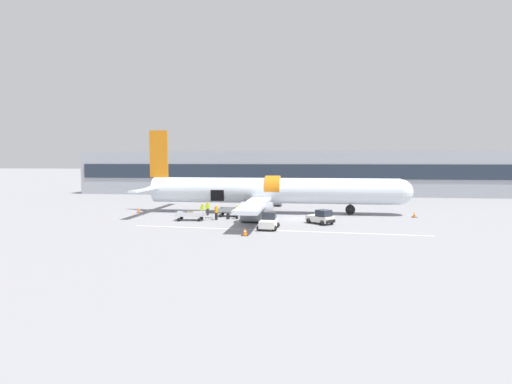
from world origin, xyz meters
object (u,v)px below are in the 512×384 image
(ground_crew_loader_a, at_px, (237,212))
(ground_crew_supervisor, at_px, (247,208))
(baggage_tug_lead, at_px, (269,222))
(ground_crew_loader_b, at_px, (248,211))
(ground_crew_helper, at_px, (216,212))
(baggage_tug_mid, at_px, (321,218))
(airplane, at_px, (269,192))
(baggage_cart_loading, at_px, (229,212))
(ground_crew_driver, at_px, (208,208))
(baggage_cart_queued, at_px, (191,216))
(suitcase_on_tarmac_upright, at_px, (228,217))
(ground_crew_marshal, at_px, (202,210))

(ground_crew_loader_a, height_order, ground_crew_supervisor, ground_crew_supervisor)
(baggage_tug_lead, distance_m, ground_crew_loader_b, 7.00)
(ground_crew_helper, bearing_deg, baggage_tug_mid, -6.96)
(airplane, height_order, ground_crew_loader_b, airplane)
(baggage_cart_loading, height_order, ground_crew_driver, ground_crew_driver)
(airplane, xyz_separation_m, baggage_cart_queued, (-8.21, -7.30, -2.25))
(suitcase_on_tarmac_upright, bearing_deg, airplane, 54.45)
(ground_crew_marshal, bearing_deg, ground_crew_loader_a, -13.31)
(ground_crew_driver, relative_size, ground_crew_supervisor, 0.95)
(ground_crew_supervisor, bearing_deg, ground_crew_helper, -128.43)
(ground_crew_loader_b, bearing_deg, ground_crew_helper, -162.62)
(baggage_tug_mid, bearing_deg, ground_crew_marshal, 166.36)
(ground_crew_loader_a, bearing_deg, ground_crew_loader_b, 8.40)
(baggage_cart_queued, relative_size, ground_crew_loader_b, 2.32)
(baggage_tug_mid, relative_size, ground_crew_loader_b, 1.72)
(ground_crew_driver, bearing_deg, baggage_cart_queued, -101.01)
(ground_crew_driver, distance_m, ground_crew_helper, 4.10)
(ground_crew_helper, relative_size, ground_crew_marshal, 1.03)
(baggage_cart_loading, xyz_separation_m, baggage_cart_queued, (-3.70, -3.66, -0.03))
(baggage_cart_queued, bearing_deg, baggage_tug_mid, -2.70)
(ground_crew_loader_a, relative_size, suitcase_on_tarmac_upright, 2.33)
(baggage_tug_lead, distance_m, ground_crew_supervisor, 9.66)
(baggage_tug_lead, distance_m, ground_crew_driver, 12.23)
(airplane, xyz_separation_m, ground_crew_supervisor, (-2.45, -2.78, -1.83))
(airplane, xyz_separation_m, ground_crew_marshal, (-7.58, -4.61, -1.89))
(airplane, bearing_deg, baggage_cart_loading, -141.07)
(airplane, distance_m, ground_crew_marshal, 9.07)
(ground_crew_loader_b, height_order, ground_crew_helper, ground_crew_loader_b)
(baggage_cart_queued, bearing_deg, suitcase_on_tarmac_upright, 19.46)
(airplane, bearing_deg, baggage_cart_queued, -138.35)
(ground_crew_driver, bearing_deg, suitcase_on_tarmac_upright, -43.26)
(ground_crew_loader_a, bearing_deg, baggage_tug_lead, -54.83)
(baggage_cart_loading, xyz_separation_m, ground_crew_driver, (-2.85, 0.72, 0.35))
(ground_crew_loader_b, bearing_deg, baggage_cart_queued, -163.57)
(suitcase_on_tarmac_upright, bearing_deg, baggage_tug_lead, -47.83)
(baggage_cart_loading, bearing_deg, ground_crew_supervisor, 22.75)
(baggage_tug_lead, distance_m, baggage_tug_mid, 6.47)
(ground_crew_supervisor, distance_m, suitcase_on_tarmac_upright, 3.63)
(baggage_tug_mid, relative_size, ground_crew_supervisor, 1.76)
(ground_crew_helper, xyz_separation_m, suitcase_on_tarmac_upright, (1.23, 0.66, -0.61))
(ground_crew_supervisor, height_order, suitcase_on_tarmac_upright, ground_crew_supervisor)
(ground_crew_loader_b, distance_m, ground_crew_marshal, 5.71)
(baggage_tug_mid, height_order, baggage_cart_queued, baggage_tug_mid)
(baggage_cart_loading, xyz_separation_m, ground_crew_supervisor, (2.06, 0.87, 0.39))
(airplane, distance_m, ground_crew_loader_a, 6.76)
(baggage_tug_mid, height_order, ground_crew_helper, ground_crew_helper)
(ground_crew_loader_b, height_order, ground_crew_supervisor, ground_crew_loader_b)
(ground_crew_loader_b, bearing_deg, suitcase_on_tarmac_upright, -169.16)
(baggage_cart_queued, bearing_deg, ground_crew_marshal, 76.88)
(baggage_tug_lead, relative_size, ground_crew_marshal, 1.96)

